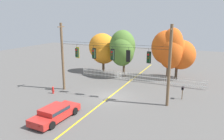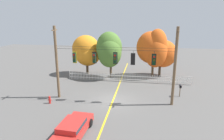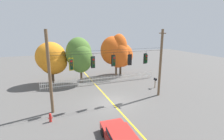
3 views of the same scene
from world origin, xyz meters
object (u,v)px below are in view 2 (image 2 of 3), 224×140
traffic_signal_westbound_side (74,58)px  roadside_mailbox (180,87)px  autumn_maple_mid (109,50)px  autumn_oak_far_east (153,48)px  traffic_signal_southbound_primary (94,58)px  autumn_maple_far_west (161,52)px  fire_hydrant (50,100)px  parked_car (73,128)px  traffic_signal_northbound_primary (154,60)px  autumn_maple_near_fence (87,51)px  traffic_signal_northbound_secondary (133,59)px  traffic_signal_eastbound_side (115,58)px

traffic_signal_westbound_side → roadside_mailbox: bearing=11.6°
autumn_maple_mid → autumn_oak_far_east: (6.16, 1.44, 0.19)m
traffic_signal_southbound_primary → autumn_maple_far_west: bearing=53.8°
autumn_maple_mid → fire_hydrant: (-4.48, -9.74, -3.71)m
autumn_oak_far_east → autumn_maple_far_west: size_ratio=1.20×
autumn_maple_mid → parked_car: autumn_maple_mid is taller
autumn_maple_far_west → roadside_mailbox: autumn_maple_far_west is taller
autumn_maple_far_west → autumn_maple_mid: bearing=-163.6°
roadside_mailbox → traffic_signal_northbound_primary: bearing=-143.6°
autumn_maple_near_fence → autumn_oak_far_east: (9.86, 0.14, 0.69)m
traffic_signal_northbound_primary → autumn_maple_near_fence: autumn_maple_near_fence is taller
traffic_signal_southbound_primary → autumn_maple_mid: bearing=89.0°
traffic_signal_northbound_primary → parked_car: size_ratio=0.31×
traffic_signal_northbound_primary → autumn_maple_mid: 9.92m
autumn_oak_far_east → autumn_maple_far_west: bearing=31.7°
traffic_signal_northbound_secondary → autumn_maple_far_west: autumn_maple_far_west is taller
traffic_signal_northbound_secondary → roadside_mailbox: bearing=24.3°
traffic_signal_northbound_primary → roadside_mailbox: (3.13, 2.31, -3.45)m
traffic_signal_eastbound_side → traffic_signal_northbound_primary: size_ratio=1.00×
traffic_signal_northbound_primary → autumn_maple_mid: autumn_maple_mid is taller
autumn_maple_far_west → traffic_signal_southbound_primary: bearing=-126.2°
traffic_signal_westbound_side → parked_car: bearing=-72.8°
traffic_signal_southbound_primary → traffic_signal_northbound_secondary: 3.94m
autumn_maple_far_west → traffic_signal_northbound_secondary: bearing=-108.9°
parked_car → roadside_mailbox: roadside_mailbox is taller
traffic_signal_southbound_primary → autumn_oak_far_east: autumn_oak_far_east is taller
traffic_signal_southbound_primary → fire_hydrant: (-4.34, -1.73, -4.17)m
autumn_maple_near_fence → autumn_maple_far_west: size_ratio=1.03×
traffic_signal_eastbound_side → autumn_maple_mid: (-2.02, 8.01, -0.48)m
traffic_signal_northbound_secondary → fire_hydrant: (-8.29, -1.71, -4.20)m
autumn_oak_far_east → autumn_maple_far_west: autumn_oak_far_east is taller
autumn_oak_far_east → traffic_signal_northbound_secondary: bearing=-104.0°
fire_hydrant → autumn_maple_near_fence: bearing=85.9°
traffic_signal_westbound_side → autumn_maple_mid: autumn_maple_mid is taller
traffic_signal_northbound_primary → traffic_signal_northbound_secondary: bearing=-179.5°
traffic_signal_southbound_primary → fire_hydrant: bearing=-158.3°
traffic_signal_westbound_side → traffic_signal_eastbound_side: size_ratio=1.05×
autumn_maple_mid → traffic_signal_eastbound_side: bearing=-75.8°
autumn_maple_near_fence → autumn_maple_mid: size_ratio=0.90×
traffic_signal_eastbound_side → parked_car: traffic_signal_eastbound_side is taller
autumn_maple_mid → autumn_maple_near_fence: bearing=160.5°
fire_hydrant → roadside_mailbox: roadside_mailbox is taller
autumn_maple_mid → autumn_maple_far_west: autumn_maple_mid is taller
traffic_signal_northbound_secondary → parked_car: (-3.95, -6.79, -3.99)m
autumn_maple_near_fence → parked_car: (3.55, -16.12, -3.00)m
autumn_oak_far_east → roadside_mailbox: autumn_oak_far_east is taller
autumn_maple_far_west → parked_car: 18.75m
traffic_signal_eastbound_side → traffic_signal_northbound_secondary: (1.79, -0.02, 0.02)m
traffic_signal_eastbound_side → roadside_mailbox: bearing=18.4°
traffic_signal_eastbound_side → traffic_signal_northbound_secondary: bearing=-0.6°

